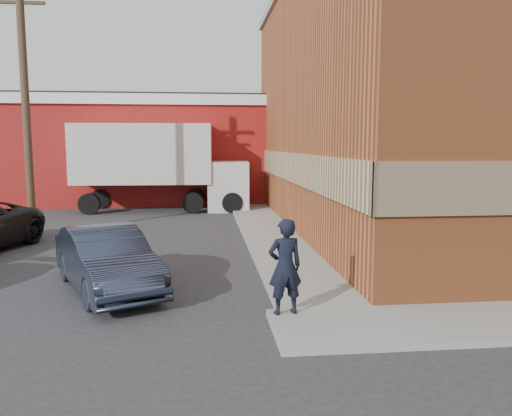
{
  "coord_description": "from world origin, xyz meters",
  "views": [
    {
      "loc": [
        -1.6,
        -8.7,
        3.11
      ],
      "look_at": [
        -0.35,
        3.17,
        1.58
      ],
      "focal_mm": 35.0,
      "sensor_mm": 36.0,
      "label": 1
    }
  ],
  "objects_px": {
    "utility_pole": "(25,95)",
    "sedan": "(107,260)",
    "man": "(285,266)",
    "box_truck": "(161,161)",
    "warehouse": "(124,149)",
    "brick_building": "(479,101)"
  },
  "relations": [
    {
      "from": "utility_pole",
      "to": "sedan",
      "type": "xyz_separation_m",
      "value": [
        3.82,
        -7.07,
        -4.07
      ]
    },
    {
      "from": "utility_pole",
      "to": "man",
      "type": "bearing_deg",
      "value": -51.72
    },
    {
      "from": "box_truck",
      "to": "man",
      "type": "bearing_deg",
      "value": -75.54
    },
    {
      "from": "warehouse",
      "to": "man",
      "type": "relative_size",
      "value": 9.55
    },
    {
      "from": "sedan",
      "to": "box_truck",
      "type": "distance_m",
      "value": 13.08
    },
    {
      "from": "brick_building",
      "to": "warehouse",
      "type": "bearing_deg",
      "value": 142.8
    },
    {
      "from": "warehouse",
      "to": "man",
      "type": "distance_m",
      "value": 21.14
    },
    {
      "from": "box_truck",
      "to": "warehouse",
      "type": "bearing_deg",
      "value": 117.46
    },
    {
      "from": "utility_pole",
      "to": "box_truck",
      "type": "distance_m",
      "value": 7.5
    },
    {
      "from": "brick_building",
      "to": "man",
      "type": "distance_m",
      "value": 13.22
    },
    {
      "from": "man",
      "to": "sedan",
      "type": "distance_m",
      "value": 4.12
    },
    {
      "from": "warehouse",
      "to": "sedan",
      "type": "distance_m",
      "value": 18.34
    },
    {
      "from": "man",
      "to": "sedan",
      "type": "height_order",
      "value": "man"
    },
    {
      "from": "man",
      "to": "sedan",
      "type": "bearing_deg",
      "value": -42.31
    },
    {
      "from": "warehouse",
      "to": "sedan",
      "type": "height_order",
      "value": "warehouse"
    },
    {
      "from": "utility_pole",
      "to": "sedan",
      "type": "bearing_deg",
      "value": -61.58
    },
    {
      "from": "utility_pole",
      "to": "sedan",
      "type": "relative_size",
      "value": 2.2
    },
    {
      "from": "brick_building",
      "to": "box_truck",
      "type": "height_order",
      "value": "brick_building"
    },
    {
      "from": "brick_building",
      "to": "man",
      "type": "relative_size",
      "value": 10.69
    },
    {
      "from": "brick_building",
      "to": "warehouse",
      "type": "height_order",
      "value": "brick_building"
    },
    {
      "from": "warehouse",
      "to": "man",
      "type": "xyz_separation_m",
      "value": [
        5.8,
        -20.25,
        -1.84
      ]
    },
    {
      "from": "warehouse",
      "to": "box_truck",
      "type": "height_order",
      "value": "warehouse"
    }
  ]
}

